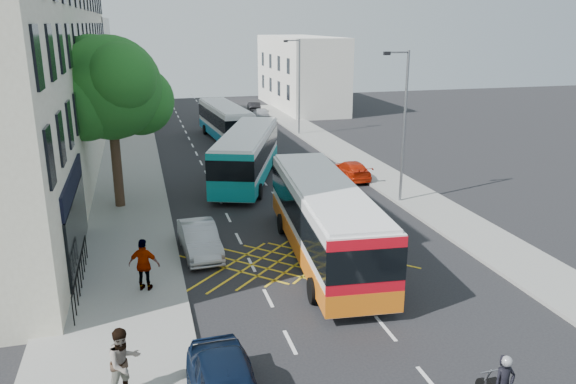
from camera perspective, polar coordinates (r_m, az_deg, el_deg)
ground at (r=18.94m, az=9.86°, el=-13.49°), size 120.00×120.00×0.00m
pavement_left at (r=31.21m, az=-16.64°, el=-1.44°), size 5.00×70.00×0.15m
pavement_right at (r=34.47m, az=10.91°, el=0.69°), size 3.00×70.00×0.15m
terrace_main at (r=39.89m, az=-25.27°, el=11.35°), size 8.30×45.00×13.50m
terrace_far at (r=70.20m, az=-20.99°, el=12.10°), size 8.00×20.00×10.00m
building_right at (r=65.54m, az=1.23°, el=12.04°), size 6.00×18.00×8.00m
street_tree at (r=29.89m, az=-17.66°, el=9.93°), size 6.30×5.70×8.80m
lamp_near at (r=30.29m, az=11.59°, el=7.25°), size 1.45×0.15×8.00m
lamp_far at (r=48.85m, az=1.04°, el=11.12°), size 1.45×0.15×8.00m
railings at (r=22.00m, az=-20.36°, el=-7.77°), size 0.08×5.60×1.14m
bus_near at (r=23.21m, az=3.74°, el=-2.81°), size 3.66×11.63×3.22m
bus_mid at (r=34.73m, az=-4.21°, el=3.76°), size 6.24×11.36×3.14m
bus_far at (r=47.63m, az=-6.41°, el=7.13°), size 3.22×10.55×2.92m
parked_car_silver at (r=24.19m, az=-8.98°, el=-4.75°), size 1.64×4.14×1.34m
red_hatchback at (r=35.67m, az=6.40°, el=2.25°), size 1.65×3.93×1.13m
distant_car_grey at (r=57.46m, az=-7.24°, el=7.82°), size 2.16×4.46×1.22m
distant_car_silver at (r=56.98m, az=-2.72°, el=7.92°), size 2.04×4.08×1.33m
distant_car_dark at (r=62.48m, az=-3.49°, el=8.62°), size 1.60×3.66×1.17m
pedestrian_near at (r=15.61m, az=-16.34°, el=-16.32°), size 1.19×1.13×1.95m
pedestrian_far at (r=21.00m, az=-14.40°, el=-7.17°), size 1.24×0.85×1.96m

